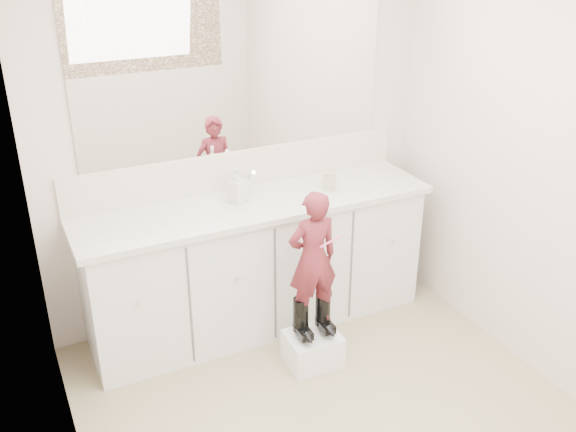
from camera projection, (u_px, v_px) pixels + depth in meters
wall_back at (238, 141)px, 4.10m from camera, size 2.60×0.00×2.60m
wall_left at (63, 305)px, 2.36m from camera, size 0.00×3.00×3.00m
wall_right at (571, 187)px, 3.40m from camera, size 0.00×3.00×3.00m
vanity_cabinet at (257, 266)px, 4.20m from camera, size 2.20×0.55×0.85m
countertop at (257, 205)px, 4.00m from camera, size 2.28×0.58×0.04m
backsplash at (240, 169)px, 4.17m from camera, size 2.28×0.03×0.25m
mirror at (236, 73)px, 3.91m from camera, size 2.00×0.02×1.00m
faucet at (246, 185)px, 4.11m from camera, size 0.08×0.08×0.10m
cup at (329, 182)px, 4.16m from camera, size 0.12×0.12×0.10m
soap_bottle at (238, 186)px, 3.95m from camera, size 0.13×0.13×0.22m
step_stool at (313, 349)px, 3.92m from camera, size 0.33×0.28×0.20m
boot_left at (301, 318)px, 3.81m from camera, size 0.10×0.18×0.27m
boot_right at (323, 312)px, 3.87m from camera, size 0.10×0.18×0.27m
toddler at (313, 259)px, 3.68m from camera, size 0.31×0.21×0.83m
toothbrush at (331, 241)px, 3.59m from camera, size 0.14×0.02×0.06m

